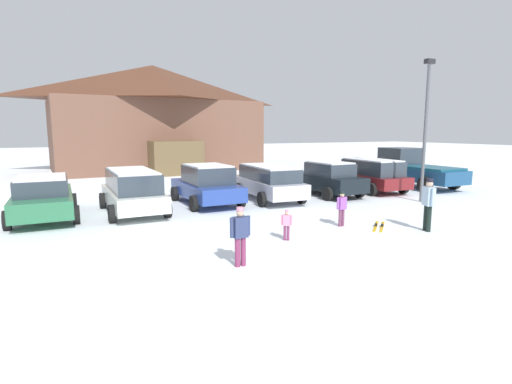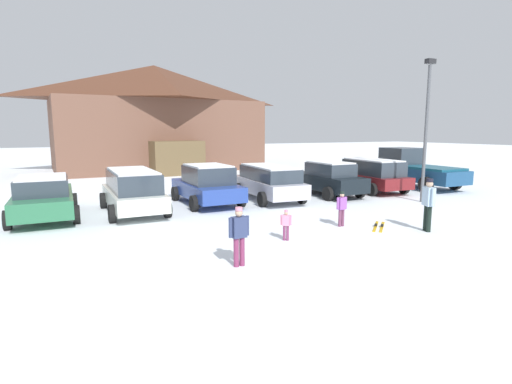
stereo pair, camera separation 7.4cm
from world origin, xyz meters
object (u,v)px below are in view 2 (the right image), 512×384
object	(u,v)px
ski_lodge	(156,117)
parked_black_sedan	(328,178)
pickup_truck	(412,169)
skier_adult_in_blue_parka	(428,202)
parked_silver_wagon	(269,181)
parked_green_coupe	(44,197)
parked_maroon_van	(372,174)
skier_teen_in_navy_coat	(239,233)
skier_child_in_pink_snowsuit	(286,223)
skier_child_in_purple_jacket	(342,207)
lamp_post	(426,124)
parked_white_suv	(133,190)
parked_blue_hatchback	(207,184)
pair_of_skis	(379,226)

from	to	relation	value
ski_lodge	parked_black_sedan	distance (m)	18.45
pickup_truck	skier_adult_in_blue_parka	bearing A→B (deg)	-134.88
parked_silver_wagon	skier_adult_in_blue_parka	size ratio (longest dim) A/B	2.93
parked_green_coupe	parked_maroon_van	size ratio (longest dim) A/B	1.09
skier_teen_in_navy_coat	parked_black_sedan	bearing A→B (deg)	42.99
parked_maroon_van	skier_teen_in_navy_coat	xyz separation A→B (m)	(-10.87, -7.56, -0.11)
parked_green_coupe	skier_child_in_pink_snowsuit	xyz separation A→B (m)	(6.32, -6.34, -0.29)
parked_green_coupe	parked_black_sedan	size ratio (longest dim) A/B	1.13
skier_child_in_purple_jacket	parked_maroon_van	bearing A→B (deg)	41.12
parked_black_sedan	skier_adult_in_blue_parka	xyz separation A→B (m)	(-1.40, -7.10, 0.11)
skier_child_in_pink_snowsuit	lamp_post	world-z (taller)	lamp_post
parked_silver_wagon	parked_black_sedan	size ratio (longest dim) A/B	1.16
parked_green_coupe	parked_black_sedan	bearing A→B (deg)	-1.30
ski_lodge	skier_teen_in_navy_coat	bearing A→B (deg)	-98.31
parked_maroon_van	skier_child_in_pink_snowsuit	size ratio (longest dim) A/B	4.87
skier_teen_in_navy_coat	skier_adult_in_blue_parka	xyz separation A→B (m)	(6.64, 0.39, 0.15)
ski_lodge	skier_teen_in_navy_coat	xyz separation A→B (m)	(-3.66, -25.09, -3.42)
parked_white_suv	parked_black_sedan	distance (m)	9.22
parked_maroon_van	skier_teen_in_navy_coat	bearing A→B (deg)	-145.20
parked_white_suv	parked_blue_hatchback	world-z (taller)	parked_blue_hatchback
parked_maroon_van	skier_teen_in_navy_coat	size ratio (longest dim) A/B	3.09
parked_green_coupe	skier_child_in_pink_snowsuit	world-z (taller)	parked_green_coupe
pickup_truck	skier_child_in_purple_jacket	world-z (taller)	pickup_truck
parked_maroon_van	pair_of_skis	xyz separation A→B (m)	(-5.19, -6.08, -0.88)
parked_green_coupe	parked_white_suv	world-z (taller)	parked_white_suv
parked_green_coupe	skier_teen_in_navy_coat	xyz separation A→B (m)	(4.22, -7.77, -0.00)
skier_teen_in_navy_coat	skier_child_in_pink_snowsuit	distance (m)	2.56
skier_teen_in_navy_coat	lamp_post	distance (m)	11.82
ski_lodge	skier_teen_in_navy_coat	size ratio (longest dim) A/B	11.72
skier_child_in_pink_snowsuit	parked_black_sedan	bearing A→B (deg)	45.63
parked_green_coupe	parked_maroon_van	distance (m)	15.10
parked_white_suv	parked_maroon_van	world-z (taller)	parked_maroon_van
pickup_truck	skier_child_in_pink_snowsuit	world-z (taller)	pickup_truck
parked_black_sedan	parked_maroon_van	xyz separation A→B (m)	(2.84, 0.07, 0.07)
parked_white_suv	parked_silver_wagon	xyz separation A→B (m)	(6.02, 0.26, -0.04)
parked_white_suv	skier_adult_in_blue_parka	world-z (taller)	same
ski_lodge	parked_white_suv	size ratio (longest dim) A/B	3.52
parked_white_suv	skier_child_in_pink_snowsuit	distance (m)	6.80
parked_maroon_van	pickup_truck	bearing A→B (deg)	7.40
parked_blue_hatchback	skier_child_in_purple_jacket	size ratio (longest dim) A/B	3.79
parked_black_sedan	skier_child_in_purple_jacket	world-z (taller)	parked_black_sedan
ski_lodge	pair_of_skis	distance (m)	24.07
parked_blue_hatchback	pair_of_skis	bearing A→B (deg)	-60.06
parked_black_sedan	pickup_truck	xyz separation A→B (m)	(6.17, 0.50, 0.16)
parked_green_coupe	lamp_post	bearing A→B (deg)	-13.41
pickup_truck	parked_silver_wagon	bearing A→B (deg)	-177.82
pair_of_skis	skier_teen_in_navy_coat	bearing A→B (deg)	-165.45
ski_lodge	skier_child_in_purple_jacket	size ratio (longest dim) A/B	14.16
parked_green_coupe	parked_silver_wagon	size ratio (longest dim) A/B	0.97
parked_silver_wagon	skier_teen_in_navy_coat	distance (m)	9.04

